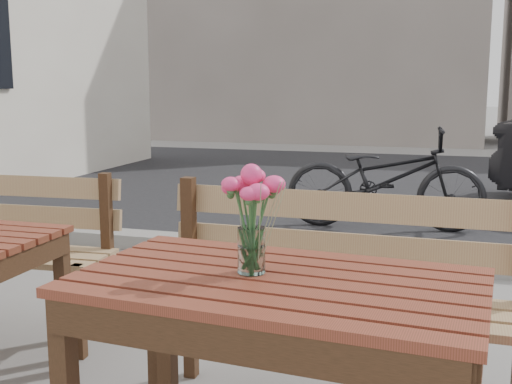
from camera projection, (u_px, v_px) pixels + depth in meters
The scene contains 5 objects.
street at pixel (420, 212), 6.73m from camera, with size 30.00×8.12×0.12m.
main_table at pixel (277, 317), 1.99m from camera, with size 1.30×0.83×0.77m.
main_bench at pixel (341, 274), 2.63m from camera, with size 1.56×0.48×0.97m.
main_vase at pixel (251, 206), 1.99m from camera, with size 0.19×0.19×0.35m.
bicycle at pixel (385, 178), 6.02m from camera, with size 0.64×1.84×0.97m, color black.
Camera 1 is at (0.23, -1.76, 1.36)m, focal length 45.00 mm.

